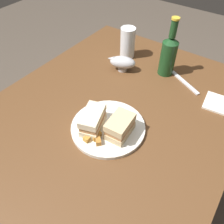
{
  "coord_description": "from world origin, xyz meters",
  "views": [
    {
      "loc": [
        -0.53,
        -0.36,
        1.36
      ],
      "look_at": [
        -0.05,
        -0.02,
        0.75
      ],
      "focal_mm": 36.5,
      "sensor_mm": 36.0,
      "label": 1
    }
  ],
  "objects_px": {
    "pint_glass": "(128,44)",
    "gravy_boat": "(122,62)",
    "napkin": "(216,103)",
    "fork": "(185,82)",
    "sandwich_half_left": "(93,120)",
    "sandwich_half_right": "(120,127)",
    "cider_bottle": "(169,54)",
    "plate": "(108,127)"
  },
  "relations": [
    {
      "from": "napkin",
      "to": "fork",
      "type": "bearing_deg",
      "value": 71.89
    },
    {
      "from": "cider_bottle",
      "to": "sandwich_half_left",
      "type": "bearing_deg",
      "value": 173.1
    },
    {
      "from": "napkin",
      "to": "fork",
      "type": "height_order",
      "value": "napkin"
    },
    {
      "from": "plate",
      "to": "fork",
      "type": "xyz_separation_m",
      "value": [
        0.41,
        -0.12,
        -0.0
      ]
    },
    {
      "from": "plate",
      "to": "gravy_boat",
      "type": "relative_size",
      "value": 1.94
    },
    {
      "from": "plate",
      "to": "gravy_boat",
      "type": "bearing_deg",
      "value": 25.75
    },
    {
      "from": "plate",
      "to": "sandwich_half_right",
      "type": "xyz_separation_m",
      "value": [
        -0.0,
        -0.05,
        0.04
      ]
    },
    {
      "from": "sandwich_half_left",
      "to": "napkin",
      "type": "xyz_separation_m",
      "value": [
        0.39,
        -0.32,
        -0.05
      ]
    },
    {
      "from": "gravy_boat",
      "to": "sandwich_half_left",
      "type": "bearing_deg",
      "value": -161.83
    },
    {
      "from": "gravy_boat",
      "to": "pint_glass",
      "type": "bearing_deg",
      "value": 22.11
    },
    {
      "from": "plate",
      "to": "sandwich_half_left",
      "type": "xyz_separation_m",
      "value": [
        -0.03,
        0.04,
        0.04
      ]
    },
    {
      "from": "sandwich_half_right",
      "to": "fork",
      "type": "bearing_deg",
      "value": -9.54
    },
    {
      "from": "sandwich_half_left",
      "to": "cider_bottle",
      "type": "bearing_deg",
      "value": -6.9
    },
    {
      "from": "napkin",
      "to": "fork",
      "type": "relative_size",
      "value": 0.61
    },
    {
      "from": "gravy_boat",
      "to": "cider_bottle",
      "type": "xyz_separation_m",
      "value": [
        0.1,
        -0.18,
        0.06
      ]
    },
    {
      "from": "sandwich_half_right",
      "to": "napkin",
      "type": "relative_size",
      "value": 1.01
    },
    {
      "from": "gravy_boat",
      "to": "napkin",
      "type": "xyz_separation_m",
      "value": [
        0.03,
        -0.44,
        -0.04
      ]
    },
    {
      "from": "sandwich_half_left",
      "to": "cider_bottle",
      "type": "distance_m",
      "value": 0.47
    },
    {
      "from": "pint_glass",
      "to": "gravy_boat",
      "type": "xyz_separation_m",
      "value": [
        -0.12,
        -0.05,
        -0.02
      ]
    },
    {
      "from": "pint_glass",
      "to": "cider_bottle",
      "type": "height_order",
      "value": "cider_bottle"
    },
    {
      "from": "sandwich_half_left",
      "to": "cider_bottle",
      "type": "relative_size",
      "value": 0.5
    },
    {
      "from": "pint_glass",
      "to": "plate",
      "type": "bearing_deg",
      "value": -155.17
    },
    {
      "from": "sandwich_half_right",
      "to": "napkin",
      "type": "distance_m",
      "value": 0.43
    },
    {
      "from": "plate",
      "to": "fork",
      "type": "height_order",
      "value": "plate"
    },
    {
      "from": "pint_glass",
      "to": "gravy_boat",
      "type": "relative_size",
      "value": 1.07
    },
    {
      "from": "pint_glass",
      "to": "cider_bottle",
      "type": "xyz_separation_m",
      "value": [
        -0.02,
        -0.22,
        0.04
      ]
    },
    {
      "from": "sandwich_half_right",
      "to": "gravy_boat",
      "type": "bearing_deg",
      "value": 32.42
    },
    {
      "from": "plate",
      "to": "sandwich_half_left",
      "type": "bearing_deg",
      "value": 131.05
    },
    {
      "from": "cider_bottle",
      "to": "pint_glass",
      "type": "bearing_deg",
      "value": 85.09
    },
    {
      "from": "napkin",
      "to": "pint_glass",
      "type": "bearing_deg",
      "value": 79.59
    },
    {
      "from": "sandwich_half_left",
      "to": "pint_glass",
      "type": "relative_size",
      "value": 0.88
    },
    {
      "from": "pint_glass",
      "to": "gravy_boat",
      "type": "height_order",
      "value": "pint_glass"
    },
    {
      "from": "sandwich_half_right",
      "to": "cider_bottle",
      "type": "relative_size",
      "value": 0.42
    },
    {
      "from": "plate",
      "to": "sandwich_half_left",
      "type": "height_order",
      "value": "sandwich_half_left"
    },
    {
      "from": "plate",
      "to": "sandwich_half_right",
      "type": "height_order",
      "value": "sandwich_half_right"
    },
    {
      "from": "cider_bottle",
      "to": "fork",
      "type": "xyz_separation_m",
      "value": [
        -0.02,
        -0.11,
        -0.1
      ]
    },
    {
      "from": "pint_glass",
      "to": "napkin",
      "type": "distance_m",
      "value": 0.5
    },
    {
      "from": "gravy_boat",
      "to": "fork",
      "type": "height_order",
      "value": "gravy_boat"
    },
    {
      "from": "pint_glass",
      "to": "napkin",
      "type": "bearing_deg",
      "value": -100.41
    },
    {
      "from": "sandwich_half_right",
      "to": "fork",
      "type": "xyz_separation_m",
      "value": [
        0.41,
        -0.07,
        -0.05
      ]
    },
    {
      "from": "pint_glass",
      "to": "sandwich_half_right",
      "type": "bearing_deg",
      "value": -150.06
    },
    {
      "from": "sandwich_half_right",
      "to": "napkin",
      "type": "xyz_separation_m",
      "value": [
        0.36,
        -0.23,
        -0.05
      ]
    }
  ]
}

